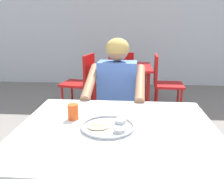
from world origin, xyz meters
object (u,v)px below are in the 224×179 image
object	(u,v)px
chair_red_left	(82,79)
chair_red_right	(163,80)
diner_foreground	(116,94)
chair_red_far	(121,73)
table_foreground	(117,139)
chair_foreground	(118,109)
table_background_red	(122,72)
drinking_cup	(73,111)
thali_tray	(108,126)

from	to	relation	value
chair_red_left	chair_red_right	size ratio (longest dim) A/B	1.01
diner_foreground	chair_red_far	bearing A→B (deg)	90.84
table_foreground	chair_foreground	bearing A→B (deg)	92.36
table_background_red	drinking_cup	bearing A→B (deg)	-96.05
chair_foreground	chair_red_far	size ratio (longest dim) A/B	0.98
chair_red_left	thali_tray	bearing A→B (deg)	-74.81
chair_foreground	chair_red_right	xyz separation A→B (m)	(0.60, 1.29, -0.00)
drinking_cup	table_background_red	xyz separation A→B (m)	(0.22, 2.10, -0.17)
drinking_cup	diner_foreground	distance (m)	0.69
drinking_cup	chair_red_right	xyz separation A→B (m)	(0.83, 2.15, -0.30)
drinking_cup	chair_foreground	xyz separation A→B (m)	(0.23, 0.86, -0.30)
chair_red_right	thali_tray	bearing A→B (deg)	-105.09
table_background_red	chair_red_far	world-z (taller)	chair_red_far
table_foreground	table_background_red	size ratio (longest dim) A/B	1.32
table_foreground	chair_red_right	distance (m)	2.33
thali_tray	chair_red_far	xyz separation A→B (m)	(-0.03, 2.79, -0.26)
table_background_red	diner_foreground	bearing A→B (deg)	-90.02
chair_red_right	chair_foreground	bearing A→B (deg)	-115.01
table_foreground	chair_red_far	distance (m)	2.79
table_foreground	chair_red_left	bearing A→B (deg)	106.46
drinking_cup	chair_red_left	xyz separation A→B (m)	(-0.37, 2.05, -0.29)
chair_red_right	chair_red_far	distance (m)	0.83
chair_red_left	chair_foreground	bearing A→B (deg)	-63.35
drinking_cup	table_background_red	distance (m)	2.12
drinking_cup	chair_red_left	distance (m)	2.10
thali_tray	diner_foreground	world-z (taller)	diner_foreground
chair_foreground	chair_red_far	distance (m)	1.82
thali_tray	diner_foreground	size ratio (longest dim) A/B	0.25
thali_tray	drinking_cup	distance (m)	0.25
chair_foreground	diner_foreground	size ratio (longest dim) A/B	0.70
diner_foreground	chair_red_far	distance (m)	2.05
diner_foreground	table_background_red	world-z (taller)	diner_foreground
table_background_red	chair_red_right	world-z (taller)	chair_red_right
thali_tray	table_background_red	distance (m)	2.22
diner_foreground	chair_red_far	world-z (taller)	diner_foreground
thali_tray	chair_red_right	xyz separation A→B (m)	(0.61, 2.26, -0.26)
drinking_cup	chair_red_far	world-z (taller)	chair_red_far
table_background_red	chair_red_far	bearing A→B (deg)	93.01
chair_foreground	chair_red_left	distance (m)	1.33
chair_foreground	diner_foreground	xyz separation A→B (m)	(-0.01, -0.22, 0.22)
thali_tray	chair_red_far	size ratio (longest dim) A/B	0.36
chair_red_right	chair_red_far	xyz separation A→B (m)	(-0.64, 0.52, -0.00)
diner_foreground	chair_red_right	distance (m)	1.64
thali_tray	chair_foreground	world-z (taller)	chair_foreground
table_foreground	diner_foreground	world-z (taller)	diner_foreground
drinking_cup	chair_red_far	xyz separation A→B (m)	(0.19, 2.68, -0.30)
drinking_cup	chair_red_left	world-z (taller)	chair_red_left
chair_foreground	chair_red_right	size ratio (longest dim) A/B	0.96
thali_tray	table_background_red	size ratio (longest dim) A/B	0.36
diner_foreground	chair_foreground	bearing A→B (deg)	87.83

